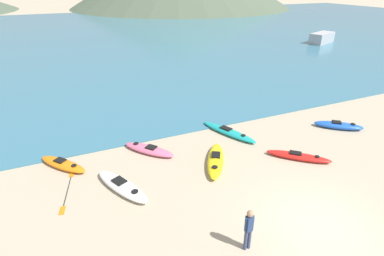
{
  "coord_description": "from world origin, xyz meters",
  "views": [
    {
      "loc": [
        -7.16,
        -5.25,
        7.63
      ],
      "look_at": [
        -1.44,
        7.76,
        0.5
      ],
      "focal_mm": 28.0,
      "sensor_mm": 36.0,
      "label": 1
    }
  ],
  "objects": [
    {
      "name": "kayak_on_sand_4",
      "position": [
        2.23,
        3.68,
        0.15
      ],
      "size": [
        2.56,
        2.4,
        0.34
      ],
      "color": "red",
      "rests_on": "ground_plane"
    },
    {
      "name": "bay_water",
      "position": [
        0.0,
        43.16,
        0.03
      ],
      "size": [
        160.0,
        70.0,
        0.06
      ],
      "primitive_type": "cube",
      "color": "teal",
      "rests_on": "ground_plane"
    },
    {
      "name": "person_near_foreground",
      "position": [
        -2.87,
        0.22,
        0.87
      ],
      "size": [
        0.31,
        0.21,
        1.52
      ],
      "color": "#384260",
      "rests_on": "ground_plane"
    },
    {
      "name": "loose_paddle",
      "position": [
        -7.87,
        5.53,
        0.01
      ],
      "size": [
        0.75,
        2.76,
        0.03
      ],
      "color": "black",
      "rests_on": "ground_plane"
    },
    {
      "name": "kayak_on_sand_3",
      "position": [
        -7.94,
        7.41,
        0.15
      ],
      "size": [
        2.17,
        2.46,
        0.35
      ],
      "color": "orange",
      "rests_on": "ground_plane"
    },
    {
      "name": "ground_plane",
      "position": [
        0.0,
        0.0,
        0.0
      ],
      "size": [
        400.0,
        400.0,
        0.0
      ],
      "primitive_type": "plane",
      "color": "tan"
    },
    {
      "name": "kayak_on_sand_2",
      "position": [
        -4.02,
        7.08,
        0.16
      ],
      "size": [
        2.31,
        2.55,
        0.36
      ],
      "color": "#E5668C",
      "rests_on": "ground_plane"
    },
    {
      "name": "moored_boat_2",
      "position": [
        24.35,
        24.53,
        0.7
      ],
      "size": [
        4.21,
        2.91,
        1.29
      ],
      "color": "#B2B2B7",
      "rests_on": "bay_water"
    },
    {
      "name": "kayak_on_sand_6",
      "position": [
        -5.83,
        4.75,
        0.17
      ],
      "size": [
        1.96,
        3.07,
        0.38
      ],
      "color": "white",
      "rests_on": "ground_plane"
    },
    {
      "name": "kayak_on_sand_5",
      "position": [
        -1.5,
        4.91,
        0.18
      ],
      "size": [
        2.15,
        2.97,
        0.39
      ],
      "color": "yellow",
      "rests_on": "ground_plane"
    },
    {
      "name": "kayak_on_sand_0",
      "position": [
        6.53,
        5.3,
        0.18
      ],
      "size": [
        2.46,
        2.2,
        0.41
      ],
      "color": "blue",
      "rests_on": "ground_plane"
    },
    {
      "name": "kayak_on_sand_1",
      "position": [
        0.48,
        7.19,
        0.14
      ],
      "size": [
        1.93,
        3.51,
        0.33
      ],
      "color": "teal",
      "rests_on": "ground_plane"
    }
  ]
}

